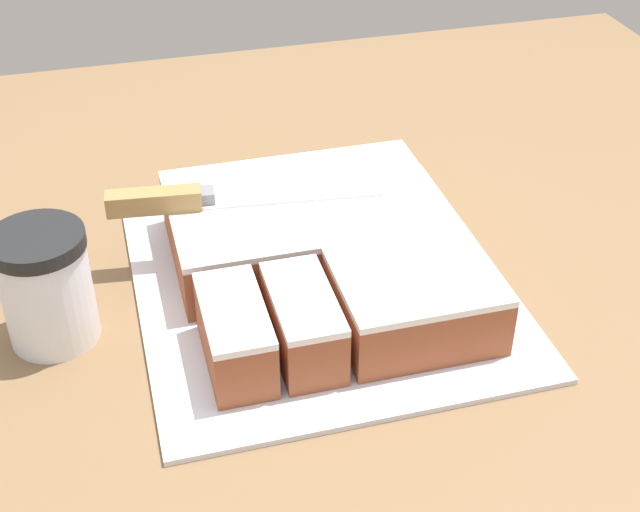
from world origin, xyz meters
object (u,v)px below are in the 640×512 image
cake_board (320,284)px  knife (184,199)px  cake (322,254)px  coffee_cup (46,287)px

cake_board → knife: bearing=148.0°
knife → cake_board: bearing=-25.6°
cake → coffee_cup: size_ratio=2.68×
cake_board → cake: bearing=47.5°
cake → knife: knife is taller
cake_board → knife: (-0.12, 0.08, 0.08)m
knife → coffee_cup: 0.17m
knife → coffee_cup: (-0.14, -0.09, -0.02)m
cake_board → coffee_cup: size_ratio=3.45×
cake_board → cake: cake is taller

